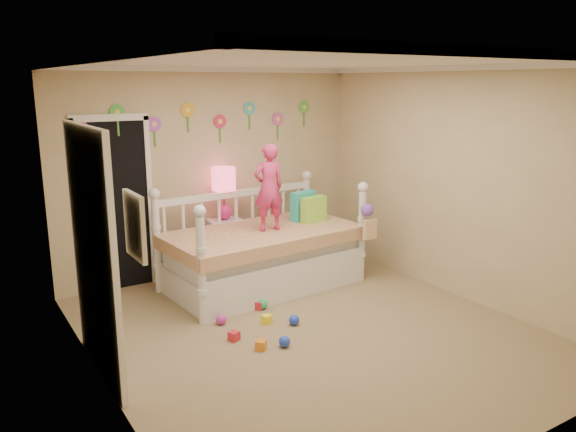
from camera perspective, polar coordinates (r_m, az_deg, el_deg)
floor at (r=5.73m, az=2.41°, el=-11.60°), size 4.00×4.50×0.01m
ceiling at (r=5.19m, az=2.70°, el=15.39°), size 4.00×4.50×0.01m
back_wall at (r=7.24m, az=-7.69°, el=4.38°), size 4.00×0.01×2.60m
left_wall at (r=4.51m, az=-18.84°, el=-1.69°), size 0.01×4.50×2.60m
right_wall at (r=6.64m, az=16.90°, el=3.11°), size 0.01×4.50×2.60m
crown_molding at (r=5.19m, az=2.70°, el=15.06°), size 4.00×4.50×0.06m
daybed at (r=6.74m, az=-2.62°, el=-1.96°), size 2.42×1.42×1.27m
pillow_turquoise at (r=7.16m, az=1.54°, el=1.05°), size 0.39×0.22×0.36m
pillow_lime at (r=7.05m, az=2.61°, el=0.66°), size 0.36×0.18×0.32m
child at (r=6.57m, az=-1.98°, el=2.88°), size 0.39×0.28×1.03m
nightstand at (r=7.32m, az=-6.36°, el=-3.07°), size 0.46×0.36×0.71m
table_lamp at (r=7.13m, az=-6.52°, el=3.11°), size 0.30×0.30×0.67m
closet_doorway at (r=6.86m, az=-17.09°, el=1.15°), size 0.90×0.04×2.07m
flower_decals at (r=7.12m, az=-8.48°, el=9.39°), size 3.40×0.02×0.50m
mirror_closet at (r=4.86m, az=-19.01°, el=-3.69°), size 0.07×1.30×2.10m
wall_picture at (r=3.61m, az=-15.24°, el=-0.99°), size 0.05×0.34×0.42m
hanging_bag at (r=6.84m, az=8.08°, el=-0.66°), size 0.20×0.16×0.36m
toy_scatter at (r=5.77m, az=-2.54°, el=-10.81°), size 1.02×1.42×0.11m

